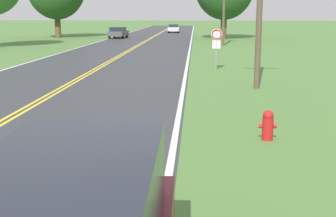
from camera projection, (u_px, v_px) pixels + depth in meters
name	position (u px, v px, depth m)	size (l,w,h in m)	color
fire_hydrant	(268.00, 125.00, 11.57)	(0.44, 0.28, 0.76)	red
traffic_sign	(217.00, 39.00, 25.56)	(0.60, 0.10, 2.25)	gray
utility_pole_far	(224.00, 0.00, 44.18)	(1.80, 0.24, 8.20)	brown
car_dark_grey_sedan_approaching	(118.00, 32.00, 58.54)	(2.06, 4.59, 1.37)	black
car_silver_sedan_mid_near	(173.00, 28.00, 74.37)	(1.84, 4.10, 1.32)	black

